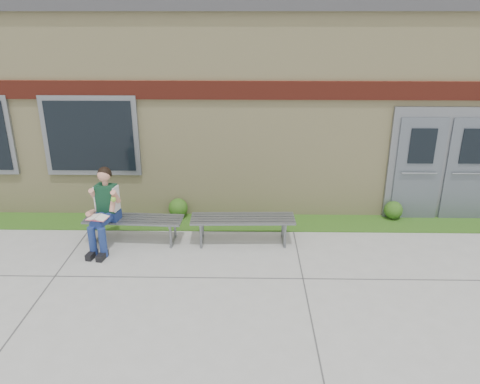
{
  "coord_description": "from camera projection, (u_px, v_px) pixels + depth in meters",
  "views": [
    {
      "loc": [
        0.11,
        -5.99,
        3.99
      ],
      "look_at": [
        -0.03,
        1.7,
        1.02
      ],
      "focal_mm": 35.0,
      "sensor_mm": 36.0,
      "label": 1
    }
  ],
  "objects": [
    {
      "name": "ground",
      "position": [
        240.0,
        296.0,
        7.02
      ],
      "size": [
        80.0,
        80.0,
        0.0
      ],
      "primitive_type": "plane",
      "color": "#9E9E99",
      "rests_on": "ground"
    },
    {
      "name": "girl",
      "position": [
        104.0,
        208.0,
        8.24
      ],
      "size": [
        0.55,
        0.94,
        1.47
      ],
      "rotation": [
        0.0,
        0.0,
        -0.18
      ],
      "color": "navy",
      "rests_on": "ground"
    },
    {
      "name": "bench_left",
      "position": [
        134.0,
        223.0,
        8.58
      ],
      "size": [
        1.81,
        0.59,
        0.46
      ],
      "rotation": [
        0.0,
        0.0,
        -0.05
      ],
      "color": "slate",
      "rests_on": "ground"
    },
    {
      "name": "grass_strip",
      "position": [
        242.0,
        223.0,
        9.45
      ],
      "size": [
        16.0,
        0.8,
        0.02
      ],
      "primitive_type": "cube",
      "color": "#254F15",
      "rests_on": "ground"
    },
    {
      "name": "shrub_east",
      "position": [
        393.0,
        210.0,
        9.56
      ],
      "size": [
        0.37,
        0.37,
        0.37
      ],
      "primitive_type": "sphere",
      "color": "#254F15",
      "rests_on": "grass_strip"
    },
    {
      "name": "bench_right",
      "position": [
        243.0,
        223.0,
        8.54
      ],
      "size": [
        1.9,
        0.57,
        0.49
      ],
      "rotation": [
        0.0,
        0.0,
        0.03
      ],
      "color": "slate",
      "rests_on": "ground"
    },
    {
      "name": "shrub_mid",
      "position": [
        178.0,
        208.0,
        9.63
      ],
      "size": [
        0.39,
        0.39,
        0.39
      ],
      "primitive_type": "sphere",
      "color": "#254F15",
      "rests_on": "grass_strip"
    },
    {
      "name": "school_building",
      "position": [
        244.0,
        91.0,
        11.85
      ],
      "size": [
        16.2,
        6.22,
        4.2
      ],
      "color": "beige",
      "rests_on": "ground"
    }
  ]
}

